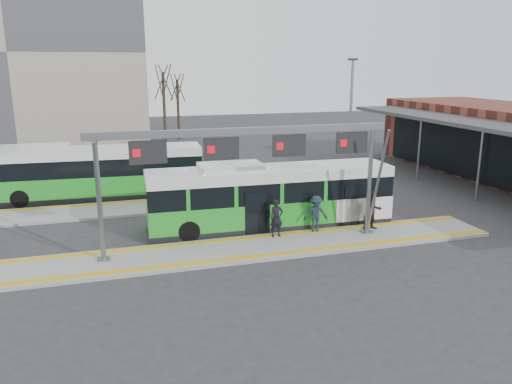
{
  "coord_description": "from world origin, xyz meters",
  "views": [
    {
      "loc": [
        -5.98,
        -19.77,
        7.89
      ],
      "look_at": [
        0.81,
        3.0,
        1.81
      ],
      "focal_mm": 35.0,
      "sensor_mm": 36.0,
      "label": 1
    }
  ],
  "objects_px": {
    "hero_bus": "(270,197)",
    "passenger_b": "(373,211)",
    "passenger_a": "(277,218)",
    "passenger_c": "(316,214)",
    "gantry": "(248,152)"
  },
  "relations": [
    {
      "from": "gantry",
      "to": "hero_bus",
      "type": "bearing_deg",
      "value": 55.12
    },
    {
      "from": "passenger_a",
      "to": "passenger_b",
      "type": "height_order",
      "value": "passenger_b"
    },
    {
      "from": "gantry",
      "to": "passenger_a",
      "type": "relative_size",
      "value": 7.38
    },
    {
      "from": "passenger_c",
      "to": "hero_bus",
      "type": "bearing_deg",
      "value": 148.08
    },
    {
      "from": "passenger_b",
      "to": "passenger_c",
      "type": "distance_m",
      "value": 2.81
    },
    {
      "from": "gantry",
      "to": "passenger_a",
      "type": "bearing_deg",
      "value": 26.0
    },
    {
      "from": "hero_bus",
      "to": "passenger_c",
      "type": "xyz_separation_m",
      "value": [
        1.73,
        -1.77,
        -0.48
      ]
    },
    {
      "from": "gantry",
      "to": "passenger_c",
      "type": "height_order",
      "value": "gantry"
    },
    {
      "from": "passenger_a",
      "to": "passenger_c",
      "type": "distance_m",
      "value": 2.0
    },
    {
      "from": "gantry",
      "to": "hero_bus",
      "type": "relative_size",
      "value": 1.07
    },
    {
      "from": "hero_bus",
      "to": "passenger_a",
      "type": "bearing_deg",
      "value": -96.62
    },
    {
      "from": "gantry",
      "to": "passenger_b",
      "type": "distance_m",
      "value": 7.11
    },
    {
      "from": "gantry",
      "to": "hero_bus",
      "type": "height_order",
      "value": "gantry"
    },
    {
      "from": "hero_bus",
      "to": "passenger_b",
      "type": "relative_size",
      "value": 6.46
    },
    {
      "from": "hero_bus",
      "to": "passenger_a",
      "type": "xyz_separation_m",
      "value": [
        -0.28,
        -1.86,
        -0.49
      ]
    }
  ]
}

